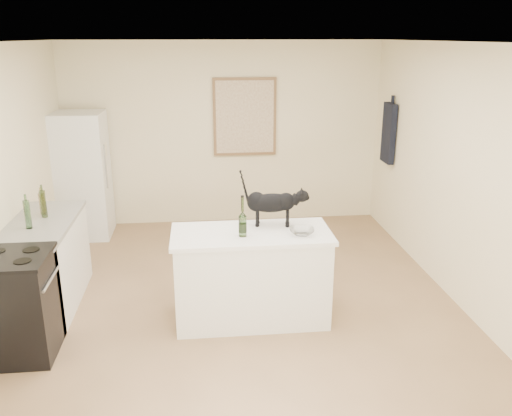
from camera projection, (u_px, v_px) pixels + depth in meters
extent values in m
plane|color=#9B7752|center=(240.00, 308.00, 5.45)|extent=(5.50, 5.50, 0.00)
plane|color=white|center=(237.00, 42.00, 4.64)|extent=(5.50, 5.50, 0.00)
plane|color=#F3E4BC|center=(224.00, 134.00, 7.65)|extent=(4.50, 0.00, 4.50)
plane|color=#F3E4BC|center=(284.00, 346.00, 2.44)|extent=(4.50, 0.00, 4.50)
plane|color=#F3E4BC|center=(465.00, 179.00, 5.27)|extent=(0.00, 5.50, 5.50)
cube|color=white|center=(251.00, 278.00, 5.13)|extent=(1.44, 0.67, 0.86)
cube|color=white|center=(251.00, 234.00, 5.00)|extent=(1.50, 0.70, 0.04)
cube|color=white|center=(46.00, 266.00, 5.40)|extent=(0.60, 1.40, 0.86)
cube|color=gray|center=(40.00, 224.00, 5.26)|extent=(0.62, 1.44, 0.04)
cube|color=black|center=(17.00, 307.00, 4.54)|extent=(0.60, 0.60, 0.90)
cube|color=white|center=(82.00, 175.00, 7.21)|extent=(0.68, 0.68, 1.70)
cube|color=brown|center=(245.00, 117.00, 7.57)|extent=(0.90, 0.03, 1.10)
cube|color=beige|center=(245.00, 117.00, 7.55)|extent=(0.82, 0.00, 1.02)
cube|color=black|center=(389.00, 133.00, 7.18)|extent=(0.08, 0.34, 0.80)
cylinder|color=#345F26|center=(243.00, 219.00, 4.84)|extent=(0.09, 0.09, 0.34)
imported|color=silver|center=(302.00, 231.00, 4.93)|extent=(0.26, 0.26, 0.06)
cube|color=white|center=(106.00, 150.00, 7.11)|extent=(0.02, 0.14, 0.19)
cylinder|color=#1B4F1E|center=(28.00, 215.00, 5.05)|extent=(0.06, 0.06, 0.28)
cylinder|color=brown|center=(42.00, 204.00, 5.45)|extent=(0.06, 0.06, 0.23)
cylinder|color=#224617|center=(43.00, 204.00, 5.36)|extent=(0.06, 0.06, 0.28)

